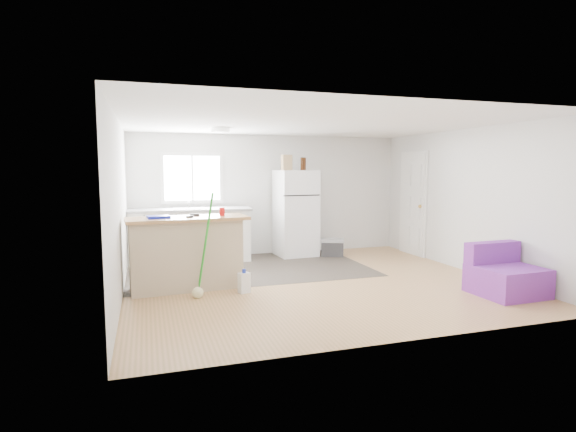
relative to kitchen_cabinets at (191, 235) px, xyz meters
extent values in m
cube|color=#9F7742|center=(1.64, -2.15, -0.51)|extent=(5.50, 5.00, 0.01)
cube|color=white|center=(1.64, -2.15, 1.89)|extent=(5.50, 5.00, 0.01)
cube|color=silver|center=(1.64, 0.35, 0.69)|extent=(5.50, 0.01, 2.40)
cube|color=silver|center=(1.64, -4.65, 0.69)|extent=(5.50, 0.01, 2.40)
cube|color=silver|center=(-1.11, -2.15, 0.69)|extent=(0.01, 5.00, 2.40)
cube|color=silver|center=(4.39, -2.15, 0.69)|extent=(0.01, 5.00, 2.40)
cube|color=#312A24|center=(0.91, -0.90, -0.51)|extent=(4.05, 2.50, 0.00)
cube|color=white|center=(0.09, 0.34, 1.04)|extent=(1.18, 0.04, 0.98)
cube|color=white|center=(0.09, 0.32, 1.04)|extent=(1.05, 0.01, 0.85)
cube|color=white|center=(0.09, 0.31, 1.04)|extent=(0.03, 0.02, 0.85)
cube|color=white|center=(4.36, -0.60, 0.51)|extent=(0.05, 0.82, 2.03)
cube|color=white|center=(4.37, -0.60, 0.51)|extent=(0.03, 0.92, 2.10)
sphere|color=gold|center=(4.31, -0.92, 0.49)|extent=(0.07, 0.07, 0.07)
cylinder|color=white|center=(0.44, -0.95, 1.85)|extent=(0.30, 0.30, 0.07)
cube|color=white|center=(0.00, 0.00, -0.03)|extent=(2.20, 0.78, 0.95)
cube|color=gray|center=(0.00, 0.00, 0.47)|extent=(2.27, 0.83, 0.04)
cube|color=silver|center=(0.00, -0.03, 0.47)|extent=(0.62, 0.49, 0.07)
cube|color=tan|center=(-0.25, -1.95, -0.01)|extent=(1.58, 0.66, 1.00)
cube|color=#AB7749|center=(-0.22, -1.95, 0.51)|extent=(1.74, 0.77, 0.04)
cube|color=white|center=(2.06, -0.02, 0.34)|extent=(0.79, 0.75, 1.70)
cube|color=black|center=(2.06, -0.38, 0.72)|extent=(0.75, 0.06, 0.02)
cube|color=silver|center=(1.76, -0.38, 0.94)|extent=(0.03, 0.02, 0.31)
cube|color=silver|center=(1.76, -0.38, 0.19)|extent=(0.03, 0.02, 0.59)
cube|color=#2D2D30|center=(2.73, -0.33, -0.36)|extent=(0.51, 0.43, 0.29)
cube|color=gray|center=(2.73, -0.33, -0.19)|extent=(0.53, 0.46, 0.06)
cube|color=#672D94|center=(3.92, -3.61, -0.31)|extent=(0.87, 0.82, 0.40)
cube|color=#672D94|center=(3.92, -3.32, 0.04)|extent=(0.85, 0.22, 0.30)
cube|color=white|center=(0.50, -2.42, -0.37)|extent=(0.18, 0.15, 0.28)
cylinder|color=#182DAC|center=(0.50, -2.42, -0.20)|extent=(0.07, 0.07, 0.05)
cylinder|color=green|center=(-0.02, -2.33, 0.22)|extent=(0.22, 0.33, 1.37)
sphere|color=beige|center=(-0.15, -2.47, -0.44)|extent=(0.16, 0.16, 0.16)
cylinder|color=red|center=(0.29, -1.91, 0.59)|extent=(0.10, 0.10, 0.12)
cube|color=#1420C3|center=(-0.61, -1.99, 0.55)|extent=(0.33, 0.26, 0.04)
cube|color=black|center=(-0.10, -1.81, 0.55)|extent=(0.15, 0.09, 0.03)
cube|color=black|center=(-0.20, -2.04, 0.55)|extent=(0.10, 0.04, 0.03)
cube|color=tan|center=(1.86, -0.08, 1.34)|extent=(0.22, 0.14, 0.30)
cylinder|color=#381B0A|center=(2.17, -0.08, 1.32)|extent=(0.08, 0.08, 0.25)
cylinder|color=#381B0A|center=(2.22, -0.06, 1.32)|extent=(0.08, 0.08, 0.25)
camera|label=1|loc=(-0.77, -8.45, 1.22)|focal=28.00mm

